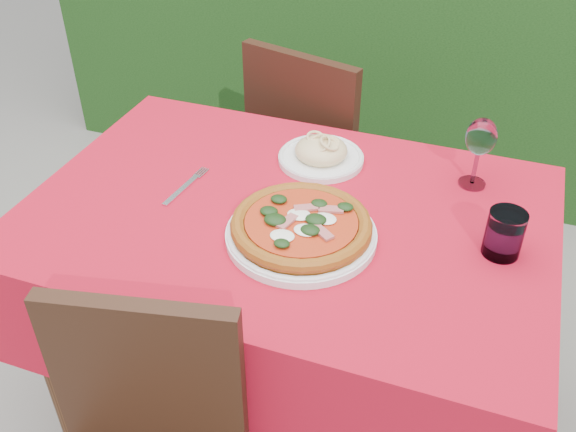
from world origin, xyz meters
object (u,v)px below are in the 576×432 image
(pasta_plate, at_px, (321,154))
(wine_glass, at_px, (481,140))
(fork, at_px, (181,190))
(pizza_plate, at_px, (301,228))
(water_glass, at_px, (504,236))
(chair_far, at_px, (315,152))

(pasta_plate, bearing_deg, wine_glass, 3.45)
(fork, bearing_deg, pizza_plate, -6.40)
(pasta_plate, bearing_deg, water_glass, -25.43)
(pasta_plate, bearing_deg, fork, -138.15)
(water_glass, distance_m, wine_glass, 0.28)
(chair_far, height_order, water_glass, chair_far)
(chair_far, bearing_deg, wine_glass, 159.82)
(chair_far, height_order, pasta_plate, chair_far)
(chair_far, xyz_separation_m, water_glass, (0.63, -0.63, 0.28))
(pasta_plate, height_order, fork, pasta_plate)
(pizza_plate, bearing_deg, pasta_plate, 100.00)
(fork, bearing_deg, pasta_plate, 48.14)
(pizza_plate, height_order, wine_glass, wine_glass)
(water_glass, xyz_separation_m, fork, (-0.78, -0.02, -0.05))
(pizza_plate, relative_size, fork, 1.71)
(chair_far, xyz_separation_m, fork, (-0.15, -0.66, 0.23))
(chair_far, distance_m, water_glass, 0.94)
(chair_far, bearing_deg, pasta_plate, 124.26)
(pizza_plate, bearing_deg, wine_glass, 46.68)
(water_glass, bearing_deg, chair_far, 134.82)
(wine_glass, bearing_deg, fork, -157.68)
(chair_far, bearing_deg, pizza_plate, 120.11)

